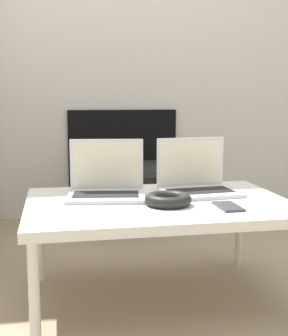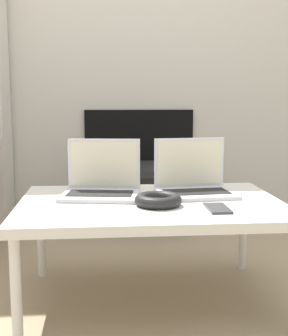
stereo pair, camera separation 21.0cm
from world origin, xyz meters
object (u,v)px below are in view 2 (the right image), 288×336
laptop_right (194,182)px  headphones (158,200)px  laptop_left (102,184)px  phone (218,208)px  tv (142,195)px

laptop_right → headphones: bearing=-135.8°
laptop_right → headphones: (-0.17, -0.20, -0.03)m
laptop_right → laptop_left: bearing=174.8°
headphones → phone: size_ratio=1.18×
headphones → phone: bearing=-21.6°
laptop_left → headphones: size_ratio=1.92×
laptop_left → headphones: 0.29m
headphones → phone: 0.22m
phone → tv: (-0.16, 1.31, -0.22)m
laptop_right → phone: bearing=-88.7°
phone → tv: size_ratio=0.27×
laptop_left → headphones: bearing=-35.4°
headphones → laptop_left: bearing=136.1°
laptop_right → tv: bearing=91.9°
laptop_left → tv: laptop_left is taller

